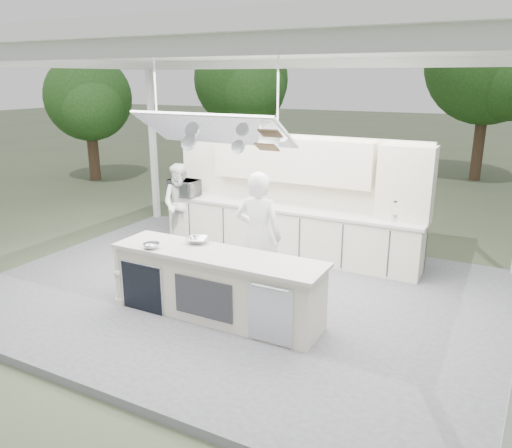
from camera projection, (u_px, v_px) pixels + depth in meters
The scene contains 12 objects.
ground at pixel (237, 297), 7.99m from camera, with size 90.00×90.00×0.00m, color #4C5339.
stage_deck at pixel (237, 294), 7.97m from camera, with size 8.00×6.00×0.12m, color slate.
tent at pixel (234, 53), 6.92m from camera, with size 8.20×6.20×3.86m.
demo_island at pixel (216, 285), 6.96m from camera, with size 3.10×0.79×0.95m.
back_counter at pixel (287, 230), 9.43m from camera, with size 5.08×0.72×0.95m.
back_wall_unit at pixel (314, 180), 9.14m from camera, with size 5.05×0.48×2.25m.
tree_cluster at pixel (388, 80), 15.43m from camera, with size 19.55×9.40×5.85m.
head_chef at pixel (258, 236), 7.44m from camera, with size 0.72×0.47×1.97m, color white.
sous_chef at pixel (181, 204), 10.00m from camera, with size 0.79×0.62×1.63m, color white.
toaster_oven at pixel (184, 188), 10.06m from camera, with size 0.60×0.41×0.33m, color silver.
bowl_large at pixel (197, 240), 7.24m from camera, with size 0.32×0.32×0.08m, color silver.
bowl_small at pixel (151, 246), 7.02m from camera, with size 0.23×0.23×0.07m, color #B4B7BB.
Camera 1 is at (3.66, -6.35, 3.39)m, focal length 35.00 mm.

